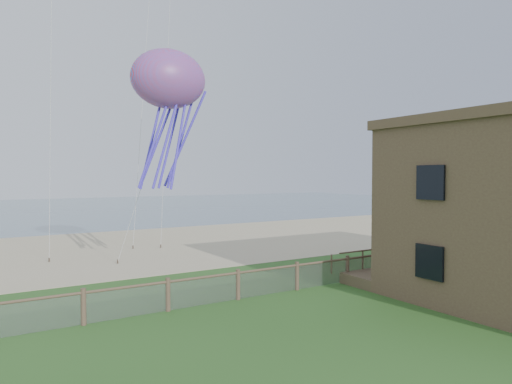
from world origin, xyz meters
The scene contains 7 objects.
ground centered at (0.00, 0.00, 0.00)m, with size 160.00×160.00×0.00m, color #274E1A.
sand_beach centered at (0.00, 22.00, 0.00)m, with size 72.00×20.00×0.02m, color tan.
ocean centered at (0.00, 66.00, 0.00)m, with size 160.00×68.00×0.02m, color slate.
chainlink_fence centered at (0.00, 6.00, 0.55)m, with size 36.20×0.20×1.25m, color #4B3B2A, non-canonical shape.
motel_deck centered at (13.00, 5.00, 0.25)m, with size 15.00×2.00×0.50m, color brown.
picnic_table centered at (6.56, 1.57, 0.40)m, with size 1.90×1.44×0.80m, color brown, non-canonical shape.
octopus_kite centered at (-0.11, 13.28, 8.20)m, with size 3.82×2.70×7.87m, color red, non-canonical shape.
Camera 1 is at (-9.10, -10.02, 5.04)m, focal length 32.00 mm.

